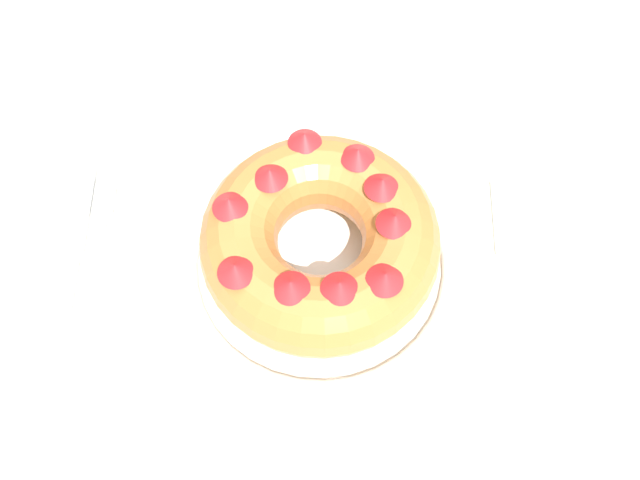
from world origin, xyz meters
name	(u,v)px	position (x,y,z in m)	size (l,w,h in m)	color
ground_plane	(327,423)	(0.00, 0.00, 0.00)	(8.00, 8.00, 0.00)	#4C4742
dining_table	(333,305)	(0.00, 0.00, 0.68)	(1.55, 1.28, 0.75)	silver
serving_dish	(320,261)	(-0.02, 0.02, 0.76)	(0.29, 0.29, 0.02)	white
bundt_cake	(320,239)	(-0.02, 0.02, 0.81)	(0.25, 0.25, 0.09)	#C67538
fork	(100,235)	(-0.26, 0.07, 0.75)	(0.02, 0.19, 0.01)	white
serving_knife	(74,259)	(-0.29, 0.04, 0.75)	(0.02, 0.21, 0.01)	white
cake_knife	(125,248)	(-0.23, 0.05, 0.75)	(0.02, 0.17, 0.01)	white
side_bowl	(257,81)	(-0.09, 0.28, 0.76)	(0.14, 0.14, 0.03)	white
napkin	(554,221)	(0.25, 0.07, 0.75)	(0.14, 0.10, 0.00)	white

